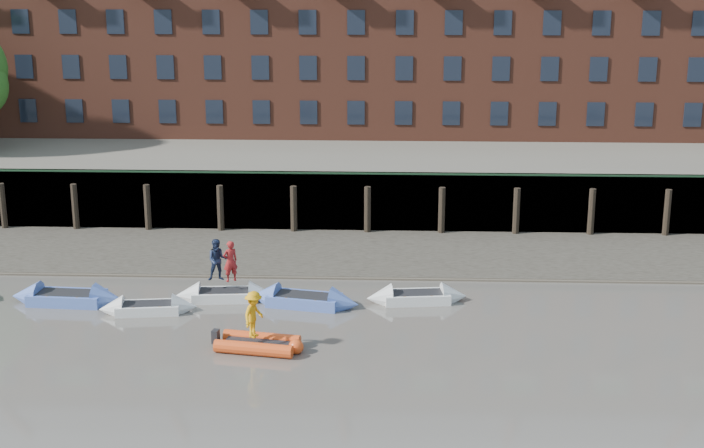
# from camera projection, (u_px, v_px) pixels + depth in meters

# --- Properties ---
(ground) EXTENTS (220.00, 220.00, 0.00)m
(ground) POSITION_uv_depth(u_px,v_px,m) (290.00, 413.00, 32.33)
(ground) COLOR #5B554E
(ground) RESTS_ON ground
(foreshore) EXTENTS (110.00, 8.00, 0.50)m
(foreshore) POSITION_uv_depth(u_px,v_px,m) (326.00, 253.00, 49.67)
(foreshore) COLOR #3D382F
(foreshore) RESTS_ON ground
(mud_band) EXTENTS (110.00, 1.60, 0.10)m
(mud_band) POSITION_uv_depth(u_px,v_px,m) (321.00, 274.00, 46.40)
(mud_band) COLOR #4C4336
(mud_band) RESTS_ON ground
(river_wall) EXTENTS (110.00, 1.23, 3.30)m
(river_wall) POSITION_uv_depth(u_px,v_px,m) (331.00, 202.00, 53.47)
(river_wall) COLOR #2D2A26
(river_wall) RESTS_ON ground
(bank_terrace) EXTENTS (110.00, 28.00, 3.20)m
(bank_terrace) POSITION_uv_depth(u_px,v_px,m) (343.00, 153.00, 66.59)
(bank_terrace) COLOR #5E594D
(bank_terrace) RESTS_ON ground
(rowboat_1) EXTENTS (5.05, 1.75, 1.44)m
(rowboat_1) POSITION_uv_depth(u_px,v_px,m) (67.00, 298.00, 42.44)
(rowboat_1) COLOR #4B67B7
(rowboat_1) RESTS_ON ground
(rowboat_2) EXTENTS (4.21, 1.72, 1.19)m
(rowboat_2) POSITION_uv_depth(u_px,v_px,m) (148.00, 308.00, 41.35)
(rowboat_2) COLOR silver
(rowboat_2) RESTS_ON ground
(rowboat_3) EXTENTS (4.40, 1.63, 1.25)m
(rowboat_3) POSITION_uv_depth(u_px,v_px,m) (225.00, 295.00, 42.90)
(rowboat_3) COLOR silver
(rowboat_3) RESTS_ON ground
(rowboat_4) EXTENTS (5.00, 2.33, 1.40)m
(rowboat_4) POSITION_uv_depth(u_px,v_px,m) (304.00, 300.00, 42.19)
(rowboat_4) COLOR #4B67B7
(rowboat_4) RESTS_ON ground
(rowboat_5) EXTENTS (4.51, 1.79, 1.27)m
(rowboat_5) POSITION_uv_depth(u_px,v_px,m) (417.00, 297.00, 42.61)
(rowboat_5) COLOR silver
(rowboat_5) RESTS_ON ground
(rib_tender) EXTENTS (3.43, 2.07, 0.58)m
(rib_tender) POSITION_uv_depth(u_px,v_px,m) (261.00, 344.00, 37.42)
(rib_tender) COLOR #E34917
(rib_tender) RESTS_ON ground
(person_rower_a) EXTENTS (0.80, 0.72, 1.83)m
(person_rower_a) POSITION_uv_depth(u_px,v_px,m) (230.00, 261.00, 42.55)
(person_rower_a) COLOR maroon
(person_rower_a) RESTS_ON rowboat_3
(person_rower_b) EXTENTS (1.03, 0.88, 1.86)m
(person_rower_b) POSITION_uv_depth(u_px,v_px,m) (218.00, 260.00, 42.67)
(person_rower_b) COLOR #19233F
(person_rower_b) RESTS_ON rowboat_3
(person_rib_crew) EXTENTS (1.05, 1.34, 1.82)m
(person_rib_crew) POSITION_uv_depth(u_px,v_px,m) (254.00, 314.00, 37.11)
(person_rib_crew) COLOR orange
(person_rib_crew) RESTS_ON rib_tender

